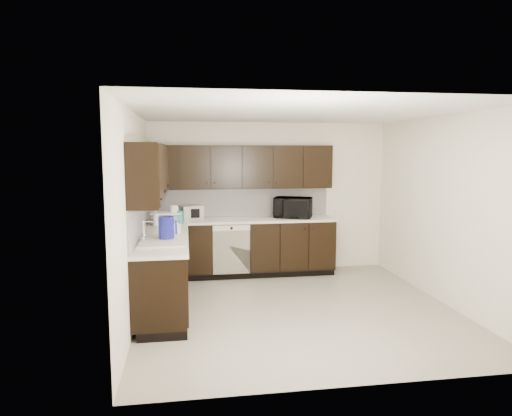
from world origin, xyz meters
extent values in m
plane|color=gray|center=(0.00, 0.00, 0.00)|extent=(4.00, 4.00, 0.00)
plane|color=white|center=(0.00, 0.00, 2.50)|extent=(4.00, 4.00, 0.00)
cube|color=beige|center=(0.00, 2.00, 1.25)|extent=(4.00, 0.02, 2.50)
cube|color=beige|center=(-2.00, 0.00, 1.25)|extent=(0.02, 4.00, 2.50)
cube|color=beige|center=(2.00, 0.00, 1.25)|extent=(0.02, 4.00, 2.50)
cube|color=beige|center=(0.00, -2.00, 1.25)|extent=(4.00, 0.02, 2.50)
cube|color=black|center=(-0.50, 1.70, 0.45)|extent=(3.00, 0.60, 0.90)
cube|color=black|center=(-1.70, 0.30, 0.45)|extent=(0.60, 2.20, 0.90)
cube|color=black|center=(-0.50, 1.73, 0.05)|extent=(3.00, 0.54, 0.10)
cube|color=black|center=(-1.67, 0.30, 0.05)|extent=(0.54, 2.20, 0.10)
cube|color=beige|center=(-0.50, 1.70, 0.92)|extent=(3.03, 0.63, 0.04)
cube|color=beige|center=(-1.70, 0.30, 0.92)|extent=(0.63, 2.23, 0.04)
cube|color=silver|center=(-0.50, 1.99, 1.18)|extent=(3.00, 0.02, 0.48)
cube|color=silver|center=(-1.99, 0.60, 1.18)|extent=(0.02, 2.80, 0.48)
cube|color=black|center=(-0.50, 1.83, 1.77)|extent=(3.00, 0.33, 0.70)
cube|color=black|center=(-1.83, 0.43, 1.77)|extent=(0.33, 2.47, 0.70)
cube|color=beige|center=(-0.70, 1.41, 0.50)|extent=(0.58, 0.02, 0.78)
cube|color=beige|center=(-0.70, 1.40, 0.84)|extent=(0.58, 0.03, 0.08)
cylinder|color=black|center=(-0.70, 1.39, 0.84)|extent=(0.04, 0.02, 0.04)
cube|color=beige|center=(-1.68, 0.00, 0.95)|extent=(0.54, 0.82, 0.03)
cube|color=beige|center=(-1.68, -0.20, 0.86)|extent=(0.42, 0.34, 0.16)
cube|color=beige|center=(-1.68, 0.20, 0.86)|extent=(0.42, 0.34, 0.16)
cylinder|color=silver|center=(-1.90, 0.00, 1.07)|extent=(0.03, 0.03, 0.26)
cylinder|color=silver|center=(-1.85, 0.00, 1.19)|extent=(0.14, 0.02, 0.02)
cylinder|color=#B2B2B7|center=(-1.68, -0.20, 0.89)|extent=(0.20, 0.20, 0.10)
imported|color=black|center=(0.35, 1.69, 1.11)|extent=(0.71, 0.60, 0.33)
imported|color=gray|center=(-1.52, 0.43, 1.04)|extent=(0.11, 0.11, 0.20)
imported|color=gray|center=(-1.83, 1.18, 1.05)|extent=(0.11, 0.11, 0.23)
cube|color=#AEAFB1|center=(-1.32, 1.77, 1.05)|extent=(0.43, 0.38, 0.22)
cube|color=white|center=(-1.69, 1.35, 1.02)|extent=(0.45, 0.35, 0.17)
cylinder|color=#0F1391|center=(-1.63, 0.06, 1.09)|extent=(0.25, 0.25, 0.29)
cylinder|color=#0C8184|center=(-1.48, 1.29, 1.04)|extent=(0.10, 0.10, 0.19)
cylinder|color=silver|center=(-1.57, 1.35, 1.08)|extent=(0.16, 0.16, 0.28)
camera|label=1|loc=(-1.39, -5.55, 2.03)|focal=32.00mm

